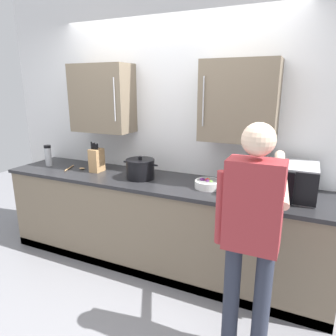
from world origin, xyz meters
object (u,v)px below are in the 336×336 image
microwave_oven (275,179)px  thermos_flask (48,155)px  fruit_bowl (208,183)px  person_figure (252,227)px  stock_pot (140,169)px  wooden_spoon (75,168)px  knife_block (97,160)px

microwave_oven → thermos_flask: (-2.49, -0.07, -0.02)m
fruit_bowl → person_figure: bearing=-55.0°
stock_pot → thermos_flask: thermos_flask is taller
microwave_oven → thermos_flask: bearing=-178.5°
thermos_flask → person_figure: bearing=-17.0°
fruit_bowl → thermos_flask: size_ratio=0.99×
wooden_spoon → person_figure: size_ratio=0.14×
thermos_flask → knife_block: bearing=2.9°
microwave_oven → thermos_flask: microwave_oven is taller
microwave_oven → person_figure: size_ratio=0.37×
fruit_bowl → knife_block: (-1.26, 0.03, 0.09)m
thermos_flask → person_figure: person_figure is taller
fruit_bowl → thermos_flask: 1.93m
stock_pot → fruit_bowl: size_ratio=1.60×
stock_pot → fruit_bowl: bearing=-0.3°
microwave_oven → knife_block: 1.83m
wooden_spoon → knife_block: 0.31m
microwave_oven → knife_block: size_ratio=1.84×
microwave_oven → stock_pot: (-1.27, -0.06, -0.04)m
wooden_spoon → stock_pot: bearing=-0.4°
stock_pot → wooden_spoon: size_ratio=1.67×
stock_pot → thermos_flask: 1.22m
thermos_flask → stock_pot: bearing=0.2°
fruit_bowl → knife_block: size_ratio=0.73×
microwave_oven → fruit_bowl: (-0.57, -0.07, -0.10)m
stock_pot → fruit_bowl: 0.71m
microwave_oven → fruit_bowl: 0.58m
microwave_oven → wooden_spoon: bearing=-178.5°
person_figure → wooden_spoon: bearing=159.9°
fruit_bowl → thermos_flask: thermos_flask is taller
knife_block → thermos_flask: bearing=-177.1°
fruit_bowl → person_figure: size_ratio=0.15×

